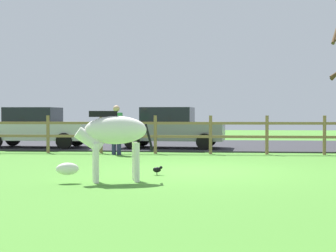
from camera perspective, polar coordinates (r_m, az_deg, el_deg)
name	(u,v)px	position (r m, az deg, el deg)	size (l,w,h in m)	color
ground_plane	(198,171)	(11.64, 3.54, -5.26)	(60.00, 60.00, 0.00)	#47842D
parking_asphalt	(204,145)	(20.90, 4.19, -2.24)	(28.00, 7.40, 0.05)	#2D2D33
paddock_fence	(183,132)	(16.59, 1.74, -0.71)	(20.81, 0.11, 1.30)	olive
zebra	(112,135)	(9.76, -6.60, -1.09)	(1.88, 0.86, 1.41)	white
crow_on_grass	(157,169)	(10.82, -1.24, -5.09)	(0.21, 0.10, 0.20)	black
parked_car_silver	(36,127)	(19.76, -15.13, -0.12)	(4.01, 1.91, 1.56)	#B7BABF
parked_car_grey	(171,127)	(18.77, 0.32, -0.15)	(4.13, 2.17, 1.56)	slate
visitor_near_fence	(116,127)	(16.25, -6.04, -0.17)	(0.39, 0.26, 1.64)	#232847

